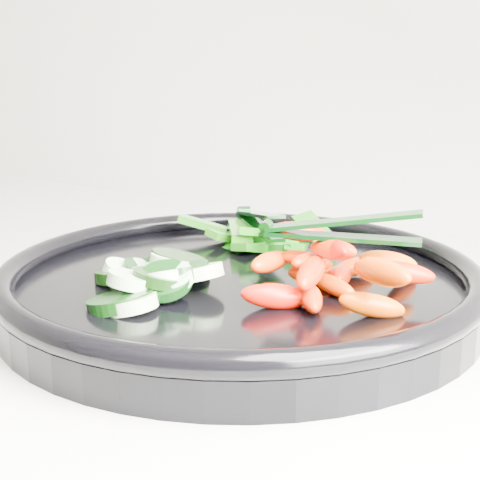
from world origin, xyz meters
The scene contains 6 objects.
veggie_tray centered at (0.70, 1.67, 0.95)m, with size 0.38×0.38×0.04m.
cucumber_pile centered at (0.66, 1.61, 0.96)m, with size 0.12×0.14×0.04m.
carrot_pile centered at (0.78, 1.67, 0.97)m, with size 0.15×0.15×0.05m.
pepper_pile centered at (0.66, 1.76, 0.96)m, with size 0.15×0.11×0.04m.
tong_carrot centered at (0.78, 1.67, 1.00)m, with size 0.11×0.05×0.02m.
tong_pepper centered at (0.66, 1.76, 0.98)m, with size 0.10×0.08×0.02m.
Camera 1 is at (0.99, 1.26, 1.11)m, focal length 50.00 mm.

